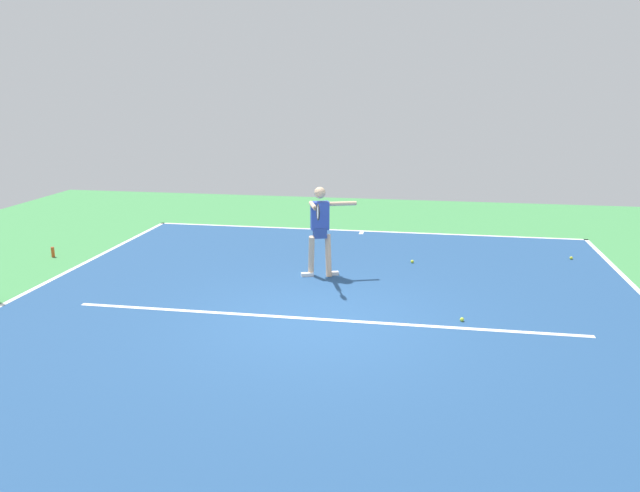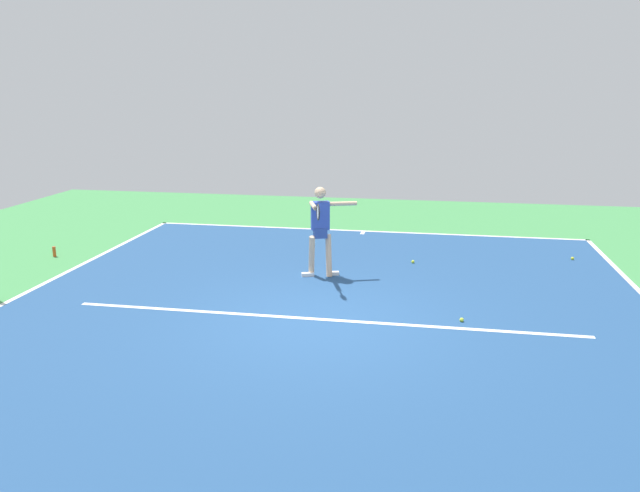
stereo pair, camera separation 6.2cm
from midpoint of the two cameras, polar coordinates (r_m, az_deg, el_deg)
The scene contains 11 objects.
ground_plane at distance 9.66m, azimuth 0.16°, elevation -6.95°, with size 21.93×21.93×0.00m, color #428E4C.
court_surface at distance 9.66m, azimuth 0.16°, elevation -6.94°, with size 10.85×12.64×0.00m, color navy.
court_line_baseline_near at distance 15.61m, azimuth 4.18°, elevation 1.40°, with size 10.85×0.10×0.01m, color white.
court_line_sideline_right at distance 11.79m, azimuth -26.62°, elevation -4.51°, with size 0.10×12.64×0.01m, color white.
court_line_service at distance 9.71m, azimuth 0.21°, elevation -6.81°, with size 8.14×0.10×0.01m, color white.
court_line_centre_mark at distance 15.41m, azimuth 4.10°, elevation 1.24°, with size 0.10×0.30×0.01m, color white.
tennis_player at distance 11.60m, azimuth 0.23°, elevation 1.90°, with size 1.04×1.30×1.74m.
tennis_ball_near_service_line at distance 14.03m, azimuth 22.51°, elevation -1.07°, with size 0.07×0.07×0.07m, color yellow.
tennis_ball_centre_court at distance 9.86m, azimuth 13.19°, elevation -6.69°, with size 0.07×0.07×0.07m, color #C6E53D.
tennis_ball_by_baseline at distance 12.86m, azimuth 8.76°, elevation -1.45°, with size 0.07×0.07×0.07m, color #CCE033.
water_bottle at distance 14.36m, azimuth -23.33°, elevation -0.49°, with size 0.07×0.07×0.22m, color #D84C1E.
Camera 2 is at (-1.59, 8.84, 3.53)m, focal length 34.47 mm.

